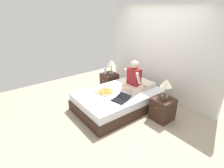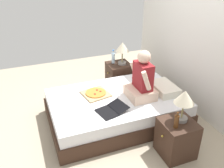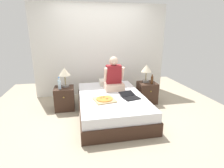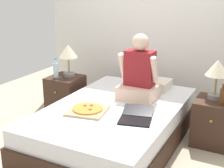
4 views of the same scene
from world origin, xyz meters
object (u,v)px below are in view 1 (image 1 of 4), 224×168
lamp_on_right_nightstand (166,84)px  person_seated (133,80)px  nightstand_right (163,109)px  beer_bottle (164,97)px  pizza_box (105,92)px  laptop (121,99)px  bed (119,100)px  lamp_on_left_nightstand (111,63)px  nightstand_left (109,82)px  water_bottle (105,70)px

lamp_on_right_nightstand → person_seated: (-0.86, -0.15, -0.13)m
nightstand_right → beer_bottle: beer_bottle is taller
pizza_box → person_seated: bearing=63.4°
laptop → lamp_on_right_nightstand: bearing=49.5°
beer_bottle → pizza_box: size_ratio=0.49×
bed → pizza_box: pizza_box is taller
lamp_on_left_nightstand → person_seated: 1.13m
bed → person_seated: size_ratio=2.77×
nightstand_left → water_bottle: water_bottle is taller
bed → nightstand_right: (1.02, 0.46, 0.05)m
nightstand_right → pizza_box: 1.44m
bed → nightstand_left: bearing=155.7°
nightstand_left → lamp_on_right_nightstand: lamp_on_right_nightstand is taller
beer_bottle → lamp_on_left_nightstand: bearing=175.9°
lamp_on_left_nightstand → laptop: bearing=-29.3°
lamp_on_right_nightstand → water_bottle: bearing=-176.2°
water_bottle → person_seated: size_ratio=0.35×
bed → laptop: laptop is taller
lamp_on_right_nightstand → laptop: size_ratio=0.94×
water_bottle → nightstand_right: size_ratio=0.52×
lamp_on_left_nightstand → nightstand_right: 2.09m
lamp_on_left_nightstand → bed: bearing=-27.5°
bed → water_bottle: water_bottle is taller
person_seated → pizza_box: size_ratio=1.67×
bed → lamp_on_right_nightstand: bearing=27.3°
lamp_on_right_nightstand → nightstand_left: bearing=-178.6°
lamp_on_right_nightstand → laptop: lamp_on_right_nightstand is taller
bed → nightstand_right: nightstand_right is taller
lamp_on_left_nightstand → person_seated: person_seated is taller
nightstand_left → nightstand_right: bearing=0.0°
bed → lamp_on_left_nightstand: size_ratio=4.80×
lamp_on_right_nightstand → person_seated: bearing=-170.3°
bed → beer_bottle: (1.09, 0.36, 0.41)m
water_bottle → beer_bottle: water_bottle is taller
pizza_box → laptop: bearing=5.2°
nightstand_left → person_seated: size_ratio=0.68×
water_bottle → pizza_box: 1.14m
beer_bottle → bed: bearing=-161.7°
lamp_on_right_nightstand → pizza_box: size_ratio=0.96×
lamp_on_right_nightstand → pizza_box: lamp_on_right_nightstand is taller
nightstand_right → nightstand_left: bearing=180.0°
nightstand_left → nightstand_right: 2.05m
lamp_on_left_nightstand → nightstand_left: bearing=-128.6°
nightstand_right → laptop: nightstand_right is taller
water_bottle → beer_bottle: (2.20, -0.01, -0.02)m
beer_bottle → pizza_box: beer_bottle is taller
bed → lamp_on_left_nightstand: (-0.98, 0.51, 0.64)m
nightstand_left → pizza_box: (0.83, -0.75, 0.19)m
water_bottle → beer_bottle: 2.20m
water_bottle → laptop: size_ratio=0.58×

